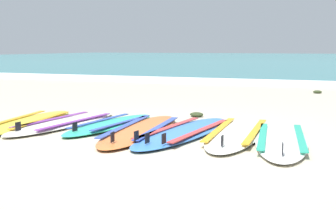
{
  "coord_description": "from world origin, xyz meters",
  "views": [
    {
      "loc": [
        2.12,
        -5.16,
        1.1
      ],
      "look_at": [
        -0.33,
        1.18,
        0.25
      ],
      "focal_mm": 49.76,
      "sensor_mm": 36.0,
      "label": 1
    }
  ],
  "objects": [
    {
      "name": "surfboard_1",
      "position": [
        -1.58,
        0.35,
        0.04
      ],
      "size": [
        0.75,
        2.34,
        0.18
      ],
      "color": "silver",
      "rests_on": "ground"
    },
    {
      "name": "surfboard_6",
      "position": [
        1.44,
        0.25,
        0.04
      ],
      "size": [
        0.92,
        2.42,
        0.18
      ],
      "color": "white",
      "rests_on": "ground"
    },
    {
      "name": "surfboard_3",
      "position": [
        -0.34,
        0.24,
        0.04
      ],
      "size": [
        0.87,
        2.55,
        0.18
      ],
      "color": "orange",
      "rests_on": "ground"
    },
    {
      "name": "surfboard_4",
      "position": [
        0.23,
        0.31,
        0.04
      ],
      "size": [
        0.85,
        2.53,
        0.18
      ],
      "color": "#3875CC",
      "rests_on": "ground"
    },
    {
      "name": "seaweed_clump_mid_sand",
      "position": [
        1.46,
        6.4,
        0.04
      ],
      "size": [
        0.21,
        0.17,
        0.07
      ],
      "primitive_type": "ellipsoid",
      "color": "#2D381E",
      "rests_on": "ground"
    },
    {
      "name": "surfboard_5",
      "position": [
        0.86,
        0.48,
        0.04
      ],
      "size": [
        0.78,
        2.52,
        0.18
      ],
      "color": "silver",
      "rests_on": "ground"
    },
    {
      "name": "surfboard_0",
      "position": [
        -2.11,
        0.24,
        0.04
      ],
      "size": [
        0.91,
        2.38,
        0.18
      ],
      "color": "yellow",
      "rests_on": "ground"
    },
    {
      "name": "ground_plane",
      "position": [
        0.0,
        0.0,
        0.0
      ],
      "size": [
        80.0,
        80.0,
        0.0
      ],
      "primitive_type": "plane",
      "color": "#B7AD93"
    },
    {
      "name": "sea",
      "position": [
        0.0,
        37.88,
        0.05
      ],
      "size": [
        80.0,
        60.0,
        0.1
      ],
      "primitive_type": "cube",
      "color": "teal",
      "rests_on": "ground"
    },
    {
      "name": "seaweed_clump_near_shoreline",
      "position": [
        -0.08,
        1.79,
        0.04
      ],
      "size": [
        0.22,
        0.17,
        0.08
      ],
      "primitive_type": "ellipsoid",
      "color": "#2D381E",
      "rests_on": "ground"
    },
    {
      "name": "surfboard_2",
      "position": [
        -0.91,
        0.48,
        0.04
      ],
      "size": [
        0.7,
        2.09,
        0.18
      ],
      "color": "#2DB793",
      "rests_on": "ground"
    },
    {
      "name": "wave_foam_strip",
      "position": [
        0.0,
        8.56,
        0.06
      ],
      "size": [
        80.0,
        1.34,
        0.11
      ],
      "primitive_type": "cube",
      "color": "white",
      "rests_on": "ground"
    }
  ]
}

